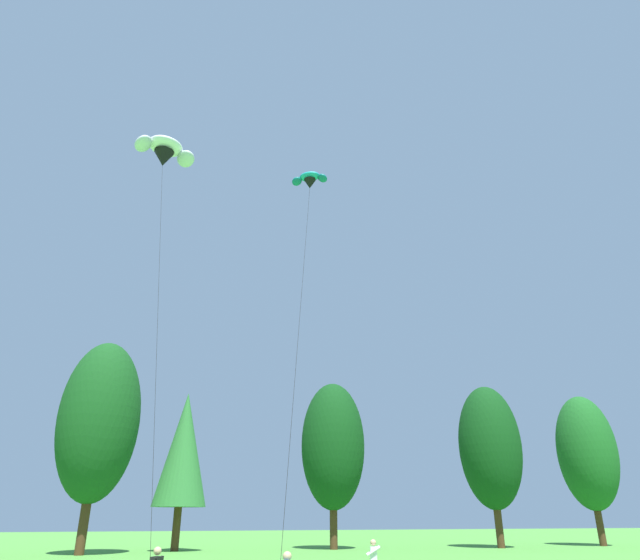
% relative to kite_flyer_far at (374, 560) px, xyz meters
% --- Properties ---
extents(treeline_tree_c, '(5.90, 5.90, 15.18)m').
position_rel_kite_flyer_far_xyz_m(treeline_tree_c, '(-12.12, 24.49, 8.19)').
color(treeline_tree_c, '#472D19').
rests_on(treeline_tree_c, ground_plane).
extents(treeline_tree_d, '(4.29, 4.29, 12.23)m').
position_rel_kite_flyer_far_xyz_m(treeline_tree_d, '(-5.51, 27.65, 6.67)').
color(treeline_tree_d, '#472D19').
rests_on(treeline_tree_d, ground_plane).
extents(treeline_tree_e, '(5.46, 5.46, 13.56)m').
position_rel_kite_flyer_far_xyz_m(treeline_tree_e, '(7.07, 26.44, 7.21)').
color(treeline_tree_e, '#472D19').
rests_on(treeline_tree_e, ground_plane).
extents(treeline_tree_f, '(5.52, 5.52, 13.77)m').
position_rel_kite_flyer_far_xyz_m(treeline_tree_f, '(21.43, 24.45, 7.34)').
color(treeline_tree_f, '#472D19').
rests_on(treeline_tree_f, ground_plane).
extents(treeline_tree_g, '(5.47, 5.47, 13.59)m').
position_rel_kite_flyer_far_xyz_m(treeline_tree_g, '(32.49, 24.99, 7.23)').
color(treeline_tree_g, '#472D19').
rests_on(treeline_tree_g, ground_plane).
extents(kite_flyer_far, '(0.68, 0.70, 1.69)m').
position_rel_kite_flyer_far_xyz_m(kite_flyer_far, '(0.00, 0.00, 0.00)').
color(kite_flyer_far, '#4C4C51').
rests_on(kite_flyer_far, ground_plane).
extents(parafoil_kite_high_white, '(3.74, 10.80, 21.21)m').
position_rel_kite_flyer_far_xyz_m(parafoil_kite_high_white, '(-9.39, 6.29, 20.57)').
color(parafoil_kite_high_white, white).
extents(parafoil_kite_mid_teal, '(4.66, 11.44, 19.05)m').
position_rel_kite_flyer_far_xyz_m(parafoil_kite_mid_teal, '(-1.48, 3.99, 18.69)').
color(parafoil_kite_mid_teal, teal).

